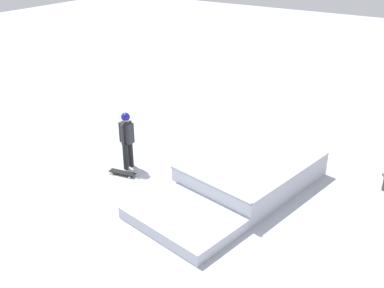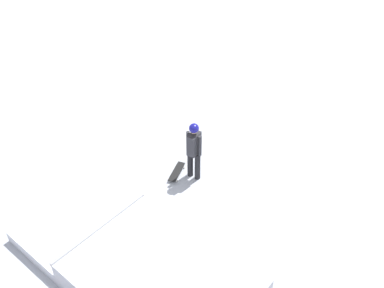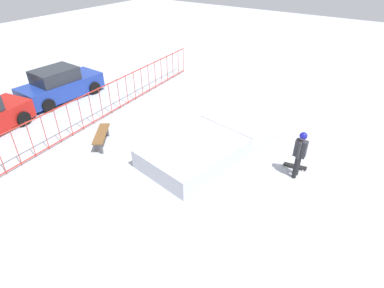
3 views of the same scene
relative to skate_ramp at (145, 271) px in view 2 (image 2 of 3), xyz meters
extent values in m
plane|color=#B2B7C1|center=(0.87, -0.22, -0.32)|extent=(60.00, 60.00, 0.00)
cube|color=silver|center=(-0.47, 0.08, 0.03)|extent=(4.00, 3.18, 0.70)
cube|color=silver|center=(2.19, -0.38, -0.17)|extent=(2.22, 2.87, 0.30)
cylinder|color=gray|center=(1.30, -0.23, 0.38)|extent=(0.53, 2.57, 0.08)
cylinder|color=black|center=(0.86, -3.31, 0.09)|extent=(0.15, 0.15, 0.82)
cylinder|color=black|center=(0.64, -3.31, 0.09)|extent=(0.15, 0.15, 0.82)
cube|color=#2D2D33|center=(0.75, -3.31, 0.80)|extent=(0.22, 0.38, 0.60)
cylinder|color=#2D2D33|center=(0.93, -3.31, 0.80)|extent=(0.09, 0.09, 0.60)
cylinder|color=#2D2D33|center=(0.58, -3.31, 0.80)|extent=(0.09, 0.09, 0.60)
sphere|color=tan|center=(0.75, -3.31, 1.25)|extent=(0.22, 0.22, 0.22)
sphere|color=navy|center=(0.75, -3.31, 1.28)|extent=(0.25, 0.25, 0.25)
cube|color=black|center=(1.20, -3.16, -0.23)|extent=(0.35, 0.82, 0.02)
cylinder|color=silver|center=(1.37, -3.41, -0.29)|extent=(0.04, 0.06, 0.06)
cylinder|color=silver|center=(1.14, -3.46, -0.29)|extent=(0.04, 0.06, 0.06)
cylinder|color=silver|center=(1.26, -2.86, -0.29)|extent=(0.04, 0.06, 0.06)
cylinder|color=silver|center=(1.03, -2.91, -0.29)|extent=(0.04, 0.06, 0.06)
camera|label=1|loc=(9.42, 4.65, 6.02)|focal=41.98mm
camera|label=2|loc=(-3.79, 4.48, 8.02)|focal=43.00mm
camera|label=3|loc=(-8.34, -5.20, 6.42)|focal=29.41mm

